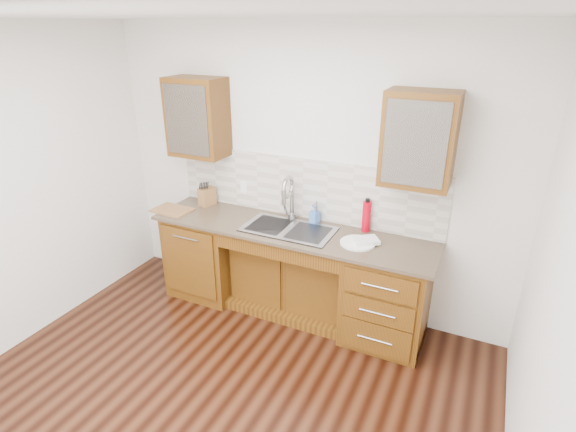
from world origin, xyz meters
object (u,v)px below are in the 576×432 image
at_px(cutting_board, 172,210).
at_px(knife_block, 207,196).
at_px(plate, 358,243).
at_px(soap_bottle, 315,214).
at_px(water_bottle, 366,217).

bearing_deg(cutting_board, knife_block, 51.45).
distance_m(plate, cutting_board, 1.92).
bearing_deg(soap_bottle, plate, -7.43).
bearing_deg(cutting_board, soap_bottle, 13.87).
bearing_deg(soap_bottle, water_bottle, 22.43).
height_order(plate, knife_block, knife_block).
bearing_deg(water_bottle, soap_bottle, -177.40).
height_order(water_bottle, cutting_board, water_bottle).
bearing_deg(soap_bottle, knife_block, -157.30).
bearing_deg(cutting_board, plate, 2.65).
relative_size(plate, cutting_board, 0.79).
distance_m(water_bottle, plate, 0.31).
relative_size(water_bottle, cutting_board, 0.74).
relative_size(knife_block, cutting_board, 0.49).
relative_size(soap_bottle, knife_block, 0.91).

